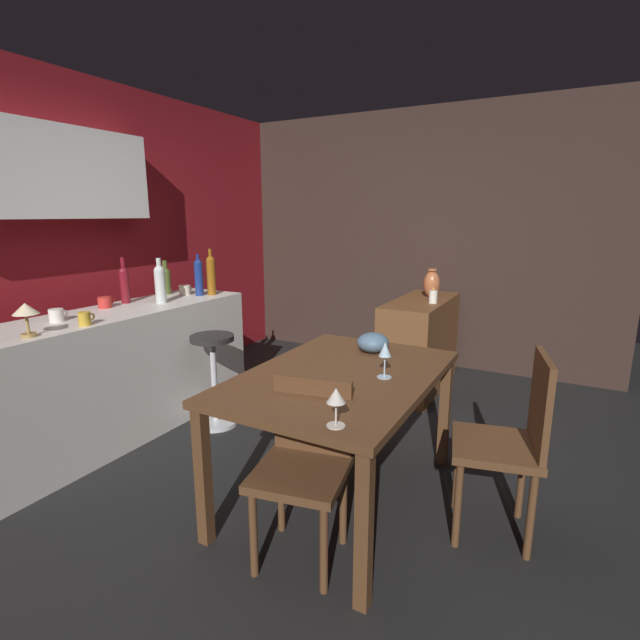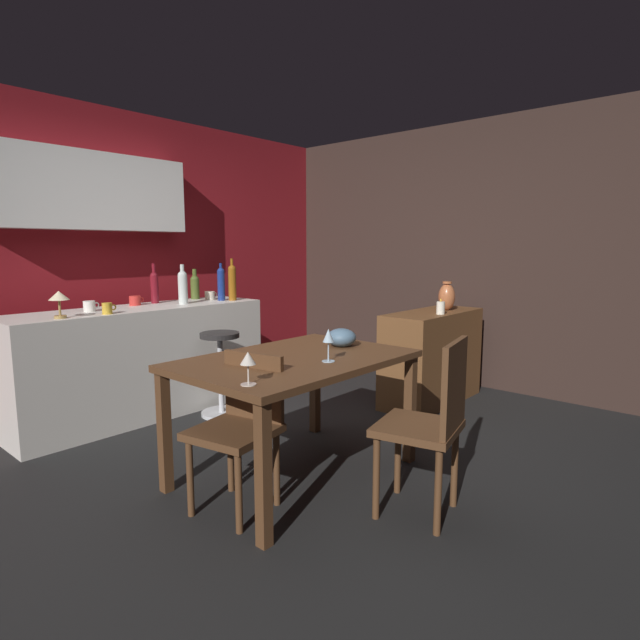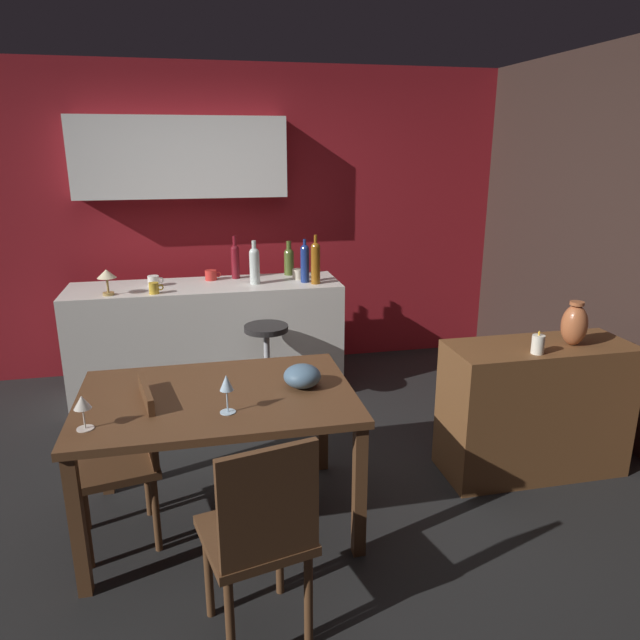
% 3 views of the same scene
% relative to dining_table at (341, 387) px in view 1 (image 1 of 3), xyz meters
% --- Properties ---
extents(ground_plane, '(9.00, 9.00, 0.00)m').
position_rel_dining_table_xyz_m(ground_plane, '(0.17, 0.33, -0.66)').
color(ground_plane, black).
extents(wall_kitchen_back, '(5.20, 0.33, 2.60)m').
position_rel_dining_table_xyz_m(wall_kitchen_back, '(0.11, 2.40, 0.75)').
color(wall_kitchen_back, maroon).
rests_on(wall_kitchen_back, ground_plane).
extents(wall_side_right, '(0.10, 4.40, 2.60)m').
position_rel_dining_table_xyz_m(wall_side_right, '(2.72, 0.63, 0.64)').
color(wall_side_right, '#33231E').
rests_on(wall_side_right, ground_plane).
extents(dining_table, '(1.38, 0.92, 0.74)m').
position_rel_dining_table_xyz_m(dining_table, '(0.00, 0.00, 0.00)').
color(dining_table, '#56351E').
rests_on(dining_table, ground_plane).
extents(kitchen_counter, '(2.10, 0.60, 0.90)m').
position_rel_dining_table_xyz_m(kitchen_counter, '(-0.00, 1.77, -0.21)').
color(kitchen_counter, silver).
rests_on(kitchen_counter, ground_plane).
extents(sideboard_cabinet, '(1.10, 0.44, 0.82)m').
position_rel_dining_table_xyz_m(sideboard_cabinet, '(1.90, 0.13, -0.25)').
color(sideboard_cabinet, brown).
rests_on(sideboard_cabinet, ground_plane).
extents(chair_near_window, '(0.47, 0.47, 0.82)m').
position_rel_dining_table_xyz_m(chair_near_window, '(-0.46, -0.04, -0.20)').
color(chair_near_window, '#56351E').
rests_on(chair_near_window, ground_plane).
extents(chair_by_doorway, '(0.48, 0.48, 0.93)m').
position_rel_dining_table_xyz_m(chair_by_doorway, '(0.12, -0.85, -0.15)').
color(chair_by_doorway, '#56351E').
rests_on(chair_by_doorway, ground_plane).
extents(bar_stool, '(0.34, 0.34, 0.70)m').
position_rel_dining_table_xyz_m(bar_stool, '(0.41, 1.25, -0.29)').
color(bar_stool, '#262323').
rests_on(bar_stool, ground_plane).
extents(wine_glass_left, '(0.07, 0.07, 0.19)m').
position_rel_dining_table_xyz_m(wine_glass_left, '(0.04, -0.23, 0.22)').
color(wine_glass_left, silver).
rests_on(wine_glass_left, dining_table).
extents(wine_glass_right, '(0.08, 0.08, 0.16)m').
position_rel_dining_table_xyz_m(wine_glass_right, '(-0.59, -0.26, 0.20)').
color(wine_glass_right, silver).
rests_on(wine_glass_right, dining_table).
extents(fruit_bowl, '(0.19, 0.19, 0.12)m').
position_rel_dining_table_xyz_m(fruit_bowl, '(0.44, -0.00, 0.14)').
color(fruit_bowl, slate).
rests_on(fruit_bowl, dining_table).
extents(wine_bottle_ruby, '(0.07, 0.07, 0.35)m').
position_rel_dining_table_xyz_m(wine_bottle_ruby, '(0.25, 1.95, 0.39)').
color(wine_bottle_ruby, maroon).
rests_on(wine_bottle_ruby, kitchen_counter).
extents(wine_bottle_clear, '(0.08, 0.08, 0.34)m').
position_rel_dining_table_xyz_m(wine_bottle_clear, '(0.38, 1.71, 0.40)').
color(wine_bottle_clear, silver).
rests_on(wine_bottle_clear, kitchen_counter).
extents(wine_bottle_olive, '(0.08, 0.08, 0.28)m').
position_rel_dining_table_xyz_m(wine_bottle_olive, '(0.70, 1.99, 0.37)').
color(wine_bottle_olive, '#475623').
rests_on(wine_bottle_olive, kitchen_counter).
extents(wine_bottle_cobalt, '(0.07, 0.07, 0.34)m').
position_rel_dining_table_xyz_m(wine_bottle_cobalt, '(0.78, 1.69, 0.40)').
color(wine_bottle_cobalt, navy).
rests_on(wine_bottle_cobalt, kitchen_counter).
extents(wine_bottle_amber, '(0.07, 0.07, 0.38)m').
position_rel_dining_table_xyz_m(wine_bottle_amber, '(0.85, 1.62, 0.42)').
color(wine_bottle_amber, '#8C5114').
rests_on(wine_bottle_amber, kitchen_counter).
extents(cup_cream, '(0.13, 0.09, 0.08)m').
position_rel_dining_table_xyz_m(cup_cream, '(0.75, 1.83, 0.28)').
color(cup_cream, beige).
rests_on(cup_cream, kitchen_counter).
extents(cup_red, '(0.13, 0.09, 0.08)m').
position_rel_dining_table_xyz_m(cup_red, '(0.05, 1.93, 0.28)').
color(cup_red, red).
rests_on(cup_red, kitchen_counter).
extents(cup_white, '(0.12, 0.09, 0.08)m').
position_rel_dining_table_xyz_m(cup_white, '(-0.39, 1.81, 0.28)').
color(cup_white, white).
rests_on(cup_white, kitchen_counter).
extents(cup_mustard, '(0.11, 0.07, 0.08)m').
position_rel_dining_table_xyz_m(cup_mustard, '(-0.37, 1.55, 0.28)').
color(cup_mustard, gold).
rests_on(cup_mustard, kitchen_counter).
extents(counter_lamp, '(0.14, 0.14, 0.19)m').
position_rel_dining_table_xyz_m(counter_lamp, '(-0.70, 1.58, 0.38)').
color(counter_lamp, '#A58447').
rests_on(counter_lamp, kitchen_counter).
extents(pillar_candle_tall, '(0.07, 0.07, 0.13)m').
position_rel_dining_table_xyz_m(pillar_candle_tall, '(1.79, -0.00, 0.22)').
color(pillar_candle_tall, white).
rests_on(pillar_candle_tall, sideboard_cabinet).
extents(vase_copper, '(0.15, 0.15, 0.26)m').
position_rel_dining_table_xyz_m(vase_copper, '(2.07, 0.09, 0.28)').
color(vase_copper, '#B26038').
rests_on(vase_copper, sideboard_cabinet).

